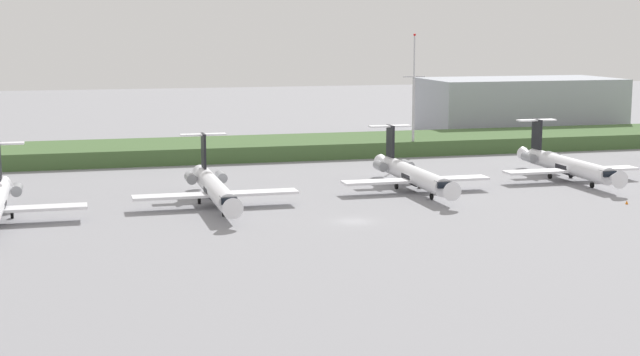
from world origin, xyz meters
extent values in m
plane|color=gray|center=(0.00, 30.00, 0.00)|extent=(500.00, 500.00, 0.00)
cube|color=#426033|center=(0.00, 65.28, 1.48)|extent=(320.00, 20.00, 2.95)
cone|color=white|center=(-44.36, 24.76, 2.45)|extent=(2.30, 4.00, 2.29)
cube|color=white|center=(-38.45, 9.76, 1.84)|extent=(11.00, 3.20, 0.36)
cylinder|color=gray|center=(-42.11, 19.96, 2.65)|extent=(1.50, 3.40, 1.50)
cylinder|color=black|center=(-42.46, 13.16, 0.45)|extent=(0.35, 0.90, 0.90)
cylinder|color=white|center=(-15.66, 14.86, 2.45)|extent=(2.70, 24.00, 2.70)
cone|color=white|center=(-15.66, 1.36, 2.45)|extent=(2.70, 3.00, 2.70)
cone|color=white|center=(-15.66, 28.86, 2.45)|extent=(2.30, 4.00, 2.29)
cube|color=black|center=(-15.66, 3.26, 2.92)|extent=(2.02, 1.80, 0.90)
cylinder|color=black|center=(-15.66, 14.86, 2.30)|extent=(2.76, 3.60, 2.76)
cube|color=white|center=(-21.56, 13.86, 1.84)|extent=(11.00, 3.20, 0.36)
cube|color=white|center=(-9.75, 13.86, 1.84)|extent=(11.00, 3.20, 0.36)
cube|color=black|center=(-15.66, 25.86, 6.40)|extent=(0.36, 3.20, 5.20)
cube|color=white|center=(-15.66, 26.16, 8.80)|extent=(6.80, 1.80, 0.24)
cylinder|color=gray|center=(-17.91, 24.06, 2.65)|extent=(1.50, 3.40, 1.50)
cylinder|color=gray|center=(-13.41, 24.06, 2.65)|extent=(1.50, 3.40, 1.50)
cylinder|color=gray|center=(-15.66, 7.42, 1.00)|extent=(0.20, 0.20, 0.65)
cylinder|color=black|center=(-15.66, 7.42, 0.45)|extent=(0.30, 0.90, 0.90)
cylinder|color=black|center=(-17.56, 17.26, 0.45)|extent=(0.35, 0.90, 0.90)
cylinder|color=black|center=(-13.76, 17.26, 0.45)|extent=(0.35, 0.90, 0.90)
cylinder|color=white|center=(15.32, 19.41, 2.45)|extent=(2.70, 24.00, 2.70)
cone|color=white|center=(15.32, 5.91, 2.45)|extent=(2.70, 3.00, 2.70)
cone|color=white|center=(15.32, 33.41, 2.45)|extent=(2.30, 4.00, 2.29)
cube|color=black|center=(15.32, 7.81, 2.92)|extent=(2.02, 1.80, 0.90)
cylinder|color=black|center=(15.32, 19.41, 2.30)|extent=(2.76, 3.60, 2.76)
cube|color=white|center=(9.41, 18.41, 1.84)|extent=(11.00, 3.20, 0.36)
cube|color=white|center=(21.22, 18.41, 1.84)|extent=(11.00, 3.20, 0.36)
cube|color=black|center=(15.32, 30.41, 6.40)|extent=(0.36, 3.20, 5.20)
cube|color=white|center=(15.32, 30.71, 8.80)|extent=(6.80, 1.80, 0.24)
cylinder|color=gray|center=(13.07, 28.61, 2.65)|extent=(1.50, 3.40, 1.50)
cylinder|color=gray|center=(17.57, 28.61, 2.65)|extent=(1.50, 3.40, 1.50)
cylinder|color=gray|center=(15.32, 11.97, 1.00)|extent=(0.20, 0.20, 0.65)
cylinder|color=black|center=(15.32, 11.97, 0.45)|extent=(0.30, 0.90, 0.90)
cylinder|color=black|center=(13.42, 21.81, 0.45)|extent=(0.35, 0.90, 0.90)
cylinder|color=black|center=(17.22, 21.81, 0.45)|extent=(0.35, 0.90, 0.90)
cylinder|color=white|center=(43.09, 22.51, 2.45)|extent=(2.70, 24.00, 2.70)
cone|color=white|center=(43.09, 9.01, 2.45)|extent=(2.70, 3.00, 2.70)
cone|color=white|center=(43.09, 36.51, 2.45)|extent=(2.30, 4.00, 2.29)
cube|color=black|center=(43.09, 10.91, 2.92)|extent=(2.03, 1.80, 0.90)
cylinder|color=black|center=(43.09, 22.51, 2.30)|extent=(2.76, 3.60, 2.76)
cube|color=white|center=(37.18, 21.51, 1.84)|extent=(11.00, 3.20, 0.36)
cube|color=white|center=(48.99, 21.51, 1.84)|extent=(11.00, 3.20, 0.36)
cube|color=black|center=(43.09, 33.51, 6.40)|extent=(0.36, 3.20, 5.20)
cube|color=white|center=(43.09, 33.81, 8.80)|extent=(6.80, 1.80, 0.24)
cylinder|color=gray|center=(40.84, 31.71, 2.65)|extent=(1.50, 3.40, 1.50)
cylinder|color=gray|center=(45.34, 31.71, 2.65)|extent=(1.50, 3.40, 1.50)
cylinder|color=gray|center=(43.09, 15.07, 1.00)|extent=(0.20, 0.20, 0.65)
cylinder|color=black|center=(43.09, 15.07, 0.45)|extent=(0.30, 0.90, 0.90)
cylinder|color=black|center=(41.19, 24.91, 0.45)|extent=(0.35, 0.90, 0.90)
cylinder|color=black|center=(44.99, 24.91, 0.45)|extent=(0.35, 0.90, 0.90)
cylinder|color=#B2B2B7|center=(28.84, 56.24, 7.48)|extent=(0.50, 0.50, 14.97)
cylinder|color=#B2B2B7|center=(28.84, 56.24, 19.00)|extent=(0.28, 0.28, 8.06)
cube|color=#B2B2B7|center=(28.84, 56.24, 15.37)|extent=(4.40, 0.20, 0.20)
sphere|color=red|center=(28.84, 56.24, 23.28)|extent=(0.50, 0.50, 0.50)
cube|color=#9EA3AD|center=(68.23, 90.29, 6.41)|extent=(45.44, 22.96, 12.83)
cone|color=orange|center=(40.58, 1.65, 0.28)|extent=(0.44, 0.44, 0.55)
camera|label=1|loc=(-34.14, -112.64, 24.36)|focal=52.65mm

